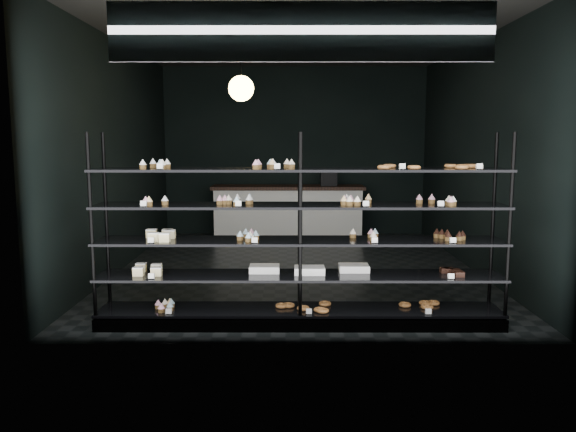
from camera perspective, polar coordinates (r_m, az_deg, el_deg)
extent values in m
cube|color=black|center=(8.09, 0.86, -5.29)|extent=(5.00, 6.00, 0.01)
cube|color=black|center=(8.00, 0.91, 17.57)|extent=(5.00, 6.00, 0.01)
cube|color=black|center=(10.88, 0.68, 6.56)|extent=(5.00, 0.01, 3.20)
cube|color=black|center=(4.89, 1.35, 4.95)|extent=(5.00, 0.01, 3.20)
cube|color=black|center=(8.24, -16.87, 5.81)|extent=(0.01, 6.00, 3.20)
cube|color=black|center=(8.30, 18.50, 5.75)|extent=(0.01, 6.00, 3.20)
cube|color=black|center=(5.72, 1.19, -10.36)|extent=(4.00, 0.50, 0.12)
cylinder|color=black|center=(5.60, -19.33, -1.45)|extent=(0.04, 0.04, 1.85)
cylinder|color=black|center=(6.01, -17.94, -0.77)|extent=(0.04, 0.04, 1.85)
cylinder|color=black|center=(5.28, 1.27, -1.54)|extent=(0.04, 0.04, 1.85)
cylinder|color=black|center=(5.72, 1.18, -0.82)|extent=(0.04, 0.04, 1.85)
cylinder|color=black|center=(5.67, 21.58, -1.44)|extent=(0.04, 0.04, 1.85)
cylinder|color=black|center=(6.08, 20.08, -0.78)|extent=(0.04, 0.04, 1.85)
cube|color=black|center=(5.69, 1.20, -9.50)|extent=(4.00, 0.50, 0.03)
cube|color=black|center=(5.60, 1.21, -6.07)|extent=(4.00, 0.50, 0.02)
cube|color=black|center=(5.52, 1.22, -2.55)|extent=(4.00, 0.50, 0.02)
cube|color=black|center=(5.47, 1.23, 1.06)|extent=(4.00, 0.50, 0.02)
cube|color=black|center=(5.44, 1.24, 4.72)|extent=(4.00, 0.50, 0.02)
cube|color=white|center=(5.39, -12.90, 4.90)|extent=(0.06, 0.04, 0.06)
cube|color=white|center=(5.26, -1.56, 5.02)|extent=(0.06, 0.04, 0.06)
cube|color=white|center=(5.37, 11.89, 4.92)|extent=(0.06, 0.04, 0.06)
cube|color=white|center=(5.54, 18.53, 4.76)|extent=(0.06, 0.04, 0.06)
cube|color=white|center=(5.45, -14.12, 1.20)|extent=(0.06, 0.04, 0.06)
cube|color=white|center=(5.31, -5.25, 1.23)|extent=(0.05, 0.04, 0.06)
cube|color=white|center=(5.33, 7.45, 1.22)|extent=(0.05, 0.04, 0.06)
cube|color=white|center=(5.47, 15.22, 1.19)|extent=(0.06, 0.04, 0.06)
cube|color=white|center=(5.49, -13.57, -2.43)|extent=(0.06, 0.04, 0.06)
cube|color=white|center=(5.35, -3.71, -2.50)|extent=(0.06, 0.04, 0.06)
cube|color=white|center=(5.40, 8.69, -2.48)|extent=(0.05, 0.04, 0.06)
cube|color=white|center=(5.56, 16.47, -2.41)|extent=(0.06, 0.04, 0.06)
cube|color=white|center=(5.58, -14.02, -5.96)|extent=(0.06, 0.04, 0.06)
cube|color=white|center=(5.64, 16.45, -5.91)|extent=(0.06, 0.04, 0.06)
cube|color=white|center=(5.63, -11.96, -9.47)|extent=(0.06, 0.04, 0.06)
cube|color=white|center=(5.51, 1.89, -9.68)|extent=(0.05, 0.04, 0.06)
cube|color=white|center=(5.67, 13.91, -9.41)|extent=(0.06, 0.04, 0.06)
cube|color=#0F0C3E|center=(5.04, 1.37, 18.17)|extent=(3.20, 0.04, 0.45)
cube|color=white|center=(5.02, 1.38, 18.21)|extent=(3.30, 0.02, 0.50)
cylinder|color=black|center=(7.03, -4.83, 16.38)|extent=(0.01, 0.01, 0.58)
sphere|color=#F7C056|center=(6.98, -4.78, 12.79)|extent=(0.31, 0.31, 0.31)
cube|color=silver|center=(10.47, 0.00, 0.25)|extent=(2.70, 0.60, 0.92)
cube|color=black|center=(10.42, 0.00, 2.93)|extent=(2.81, 0.65, 0.06)
cube|color=black|center=(10.43, 4.13, 3.76)|extent=(0.30, 0.30, 0.25)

